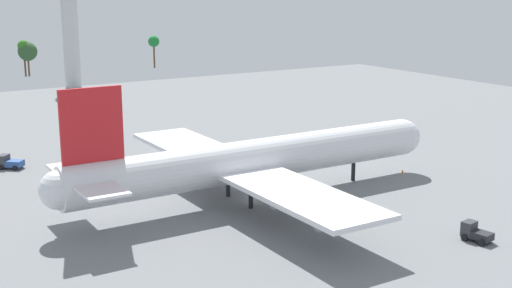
{
  "coord_description": "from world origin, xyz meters",
  "views": [
    {
      "loc": [
        -54.32,
        -87.93,
        33.19
      ],
      "look_at": [
        0.0,
        0.0,
        8.9
      ],
      "focal_mm": 48.07,
      "sensor_mm": 36.0,
      "label": 1
    }
  ],
  "objects_px": {
    "baggage_tug": "(245,147)",
    "catering_truck": "(475,232)",
    "pushback_tractor": "(9,162)",
    "safety_cone_nose": "(403,171)",
    "cargo_airplane": "(254,160)",
    "control_tower": "(70,18)"
  },
  "relations": [
    {
      "from": "pushback_tractor",
      "to": "catering_truck",
      "type": "relative_size",
      "value": 1.14
    },
    {
      "from": "cargo_airplane",
      "to": "control_tower",
      "type": "xyz_separation_m",
      "value": [
        12.38,
        133.65,
        15.94
      ]
    },
    {
      "from": "pushback_tractor",
      "to": "safety_cone_nose",
      "type": "relative_size",
      "value": 7.04
    },
    {
      "from": "pushback_tractor",
      "to": "safety_cone_nose",
      "type": "bearing_deg",
      "value": -34.17
    },
    {
      "from": "pushback_tractor",
      "to": "catering_truck",
      "type": "bearing_deg",
      "value": -57.7
    },
    {
      "from": "control_tower",
      "to": "catering_truck",
      "type": "bearing_deg",
      "value": -88.92
    },
    {
      "from": "baggage_tug",
      "to": "control_tower",
      "type": "distance_m",
      "value": 108.84
    },
    {
      "from": "cargo_airplane",
      "to": "safety_cone_nose",
      "type": "height_order",
      "value": "cargo_airplane"
    },
    {
      "from": "catering_truck",
      "to": "control_tower",
      "type": "distance_m",
      "value": 165.62
    },
    {
      "from": "pushback_tractor",
      "to": "safety_cone_nose",
      "type": "xyz_separation_m",
      "value": [
        59.36,
        -40.3,
        -0.88
      ]
    },
    {
      "from": "cargo_airplane",
      "to": "pushback_tractor",
      "type": "height_order",
      "value": "cargo_airplane"
    },
    {
      "from": "catering_truck",
      "to": "safety_cone_nose",
      "type": "xyz_separation_m",
      "value": [
        15.19,
        29.58,
        -0.82
      ]
    },
    {
      "from": "baggage_tug",
      "to": "safety_cone_nose",
      "type": "bearing_deg",
      "value": -59.86
    },
    {
      "from": "catering_truck",
      "to": "pushback_tractor",
      "type": "bearing_deg",
      "value": 122.3
    },
    {
      "from": "safety_cone_nose",
      "to": "catering_truck",
      "type": "bearing_deg",
      "value": -117.18
    },
    {
      "from": "pushback_tractor",
      "to": "safety_cone_nose",
      "type": "distance_m",
      "value": 71.75
    },
    {
      "from": "baggage_tug",
      "to": "catering_truck",
      "type": "height_order",
      "value": "catering_truck"
    },
    {
      "from": "cargo_airplane",
      "to": "safety_cone_nose",
      "type": "xyz_separation_m",
      "value": [
        30.66,
        -1.01,
        -5.98
      ]
    },
    {
      "from": "safety_cone_nose",
      "to": "control_tower",
      "type": "bearing_deg",
      "value": 97.73
    },
    {
      "from": "cargo_airplane",
      "to": "control_tower",
      "type": "height_order",
      "value": "control_tower"
    },
    {
      "from": "catering_truck",
      "to": "baggage_tug",
      "type": "bearing_deg",
      "value": 91.01
    },
    {
      "from": "cargo_airplane",
      "to": "control_tower",
      "type": "bearing_deg",
      "value": 84.71
    }
  ]
}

